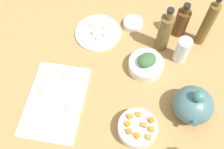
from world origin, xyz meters
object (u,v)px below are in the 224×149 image
object	(u,v)px
cutting_board	(56,101)
bowl_small_side	(133,24)
bowl_carrots	(137,129)
bottle_1	(207,24)
bowl_greens	(146,65)
bottle_2	(181,22)
bottle_3	(164,32)
teapot	(193,105)
drinking_glass_1	(182,50)
plate_tofu	(98,33)

from	to	relation	value
cutting_board	bowl_small_side	distance (cm)	53.75
bowl_carrots	bottle_1	world-z (taller)	bottle_1
bowl_greens	bottle_2	bearing A→B (deg)	149.76
bottle_1	bottle_3	xyz separation A→B (cm)	(6.32, -18.06, -1.87)
bowl_carrots	bottle_3	xyz separation A→B (cm)	(-42.99, 6.03, 7.66)
teapot	bottle_3	xyz separation A→B (cm)	(-30.78, -14.20, 3.96)
bowl_carrots	cutting_board	bearing A→B (deg)	-100.61
bowl_greens	bowl_carrots	bearing A→B (deg)	-0.29
bowl_small_side	bowl_carrots	bearing A→B (deg)	9.30
bottle_1	bowl_small_side	bearing A→B (deg)	-96.89
bottle_2	bottle_3	bearing A→B (deg)	-38.28
bowl_carrots	drinking_glass_1	distance (cm)	40.59
cutting_board	bowl_greens	world-z (taller)	bowl_greens
bowl_greens	cutting_board	bearing A→B (deg)	-57.34
cutting_board	drinking_glass_1	distance (cm)	59.46
teapot	bottle_3	size ratio (longest dim) A/B	0.71
bottle_1	drinking_glass_1	bearing A→B (deg)	-37.55
teapot	bottle_2	world-z (taller)	bottle_2
bottle_2	bottle_3	world-z (taller)	bottle_3
bowl_small_side	teapot	bearing A→B (deg)	35.19
bowl_small_side	drinking_glass_1	distance (cm)	28.93
bottle_1	bowl_greens	bearing A→B (deg)	-50.30
cutting_board	bottle_1	xyz separation A→B (cm)	(-42.68, 59.51, 11.80)
bottle_2	bottle_1	bearing A→B (deg)	71.38
plate_tofu	bottle_1	xyz separation A→B (cm)	(-3.99, 49.10, 11.70)
bottle_1	bottle_2	xyz separation A→B (cm)	(-3.48, -10.32, -4.54)
bowl_small_side	bottle_3	xyz separation A→B (cm)	(10.28, 14.76, 8.89)
bowl_small_side	drinking_glass_1	bearing A→B (deg)	56.45
plate_tofu	bowl_greens	world-z (taller)	bowl_greens
bottle_2	bowl_greens	bearing A→B (deg)	-30.24
bottle_3	drinking_glass_1	world-z (taller)	bottle_3
bowl_greens	bottle_3	xyz separation A→B (cm)	(-13.55, 5.88, 7.92)
bottle_1	drinking_glass_1	world-z (taller)	bottle_1
bottle_2	bottle_3	xyz separation A→B (cm)	(9.80, -7.73, 2.67)
bottle_3	drinking_glass_1	distance (cm)	11.23
bowl_carrots	bottle_1	distance (cm)	55.70
cutting_board	teapot	distance (cm)	56.25
bowl_greens	teapot	size ratio (longest dim) A/B	0.88
bowl_carrots	bowl_small_side	bearing A→B (deg)	-170.70
plate_tofu	bowl_small_side	distance (cm)	18.15
bowl_small_side	bottle_2	world-z (taller)	bottle_2
plate_tofu	bowl_greens	bearing A→B (deg)	57.74
cutting_board	bottle_1	bearing A→B (deg)	125.65
bowl_greens	bottle_1	world-z (taller)	bottle_1
bowl_small_side	bottle_1	xyz separation A→B (cm)	(3.96, 32.81, 10.76)
bowl_carrots	drinking_glass_1	xyz separation A→B (cm)	(-37.53, 15.02, 3.75)
bottle_1	teapot	bearing A→B (deg)	-5.94
bowl_carrots	teapot	distance (cm)	23.92
plate_tofu	bowl_small_side	size ratio (longest dim) A/B	2.35
cutting_board	bowl_small_side	xyz separation A→B (cm)	(-46.64, 26.69, 1.04)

